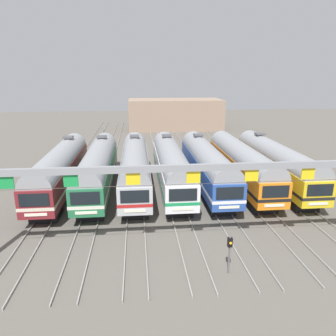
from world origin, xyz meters
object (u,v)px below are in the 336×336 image
(commuter_train_white, at_px, (171,165))
(catenary_gantry, at_px, (193,180))
(commuter_train_maroon, at_px, (60,168))
(commuter_train_blue, at_px, (207,164))
(yard_signal_mast, at_px, (230,248))
(commuter_train_stainless, at_px, (135,166))
(commuter_train_orange, at_px, (241,163))
(commuter_train_green, at_px, (98,167))
(commuter_train_yellow, at_px, (275,162))

(commuter_train_white, height_order, catenary_gantry, catenary_gantry)
(commuter_train_maroon, bearing_deg, commuter_train_blue, 0.00)
(catenary_gantry, relative_size, yard_signal_mast, 11.35)
(commuter_train_blue, xyz_separation_m, yard_signal_mast, (-1.92, -15.83, -0.94))
(commuter_train_stainless, bearing_deg, commuter_train_orange, -0.02)
(commuter_train_stainless, relative_size, commuter_train_blue, 1.00)
(commuter_train_green, xyz_separation_m, commuter_train_orange, (15.38, -0.00, -0.00))
(commuter_train_orange, distance_m, yard_signal_mast, 16.87)
(yard_signal_mast, bearing_deg, commuter_train_orange, 69.97)
(commuter_train_maroon, relative_size, yard_signal_mast, 7.24)
(commuter_train_maroon, bearing_deg, commuter_train_yellow, 0.00)
(commuter_train_green, distance_m, commuter_train_stainless, 3.85)
(commuter_train_green, relative_size, commuter_train_yellow, 1.00)
(commuter_train_orange, bearing_deg, commuter_train_blue, 179.94)
(commuter_train_blue, bearing_deg, commuter_train_stainless, 180.00)
(commuter_train_maroon, bearing_deg, commuter_train_orange, -0.01)
(commuter_train_stainless, xyz_separation_m, commuter_train_orange, (11.54, -0.00, -0.00))
(commuter_train_blue, bearing_deg, catenary_gantry, -105.90)
(commuter_train_green, bearing_deg, commuter_train_blue, 0.00)
(commuter_train_green, height_order, commuter_train_blue, same)
(commuter_train_white, xyz_separation_m, commuter_train_blue, (3.85, 0.00, 0.00))
(commuter_train_white, height_order, commuter_train_yellow, same)
(commuter_train_stainless, bearing_deg, commuter_train_blue, 0.00)
(commuter_train_white, distance_m, commuter_train_blue, 3.85)
(commuter_train_maroon, height_order, commuter_train_orange, commuter_train_maroon)
(commuter_train_maroon, xyz_separation_m, yard_signal_mast, (13.46, -15.83, -0.94))
(commuter_train_blue, relative_size, commuter_train_orange, 1.00)
(commuter_train_green, xyz_separation_m, commuter_train_stainless, (3.85, 0.00, 0.00))
(commuter_train_blue, bearing_deg, commuter_train_yellow, 0.00)
(commuter_train_green, xyz_separation_m, catenary_gantry, (7.69, -13.50, 2.72))
(commuter_train_yellow, height_order, yard_signal_mast, commuter_train_yellow)
(catenary_gantry, bearing_deg, commuter_train_maroon, 130.52)
(yard_signal_mast, bearing_deg, commuter_train_maroon, 130.38)
(commuter_train_maroon, relative_size, commuter_train_blue, 1.00)
(commuter_train_white, bearing_deg, commuter_train_orange, -0.03)
(commuter_train_green, height_order, commuter_train_orange, commuter_train_green)
(commuter_train_white, relative_size, commuter_train_orange, 1.00)
(commuter_train_maroon, relative_size, commuter_train_yellow, 1.00)
(commuter_train_stainless, relative_size, commuter_train_orange, 1.00)
(commuter_train_maroon, height_order, commuter_train_blue, same)
(commuter_train_yellow, relative_size, catenary_gantry, 0.64)
(commuter_train_stainless, xyz_separation_m, commuter_train_yellow, (15.38, 0.00, 0.00))
(commuter_train_green, xyz_separation_m, yard_signal_mast, (9.62, -15.83, -0.94))
(commuter_train_yellow, bearing_deg, commuter_train_white, 180.00)
(catenary_gantry, bearing_deg, commuter_train_yellow, 49.48)
(commuter_train_orange, xyz_separation_m, commuter_train_yellow, (3.85, 0.00, 0.00))
(commuter_train_orange, bearing_deg, commuter_train_yellow, 0.06)
(commuter_train_green, bearing_deg, commuter_train_maroon, 180.00)
(commuter_train_maroon, height_order, catenary_gantry, catenary_gantry)
(commuter_train_orange, relative_size, commuter_train_yellow, 1.00)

